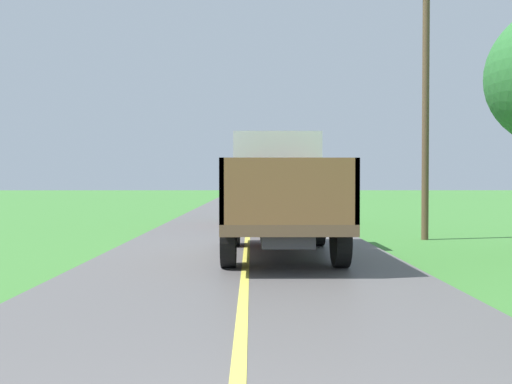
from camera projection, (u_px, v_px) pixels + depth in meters
banana_truck_near at (278, 191)px, 12.48m from camera, size 2.38×5.82×2.80m
banana_truck_far at (265, 187)px, 21.69m from camera, size 2.38×5.81×2.80m
utility_pole_roadside at (426, 95)px, 15.52m from camera, size 2.52×0.20×7.65m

